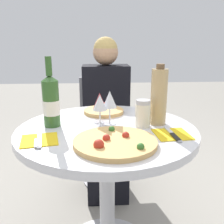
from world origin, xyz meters
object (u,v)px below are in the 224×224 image
chair_behind_diner (106,131)px  seated_diner (107,124)px  pizza_large (115,142)px  tall_carafe (159,96)px  dining_table (107,161)px  wine_bottle (51,101)px

chair_behind_diner → seated_diner: bearing=90.0°
pizza_large → tall_carafe: 0.37m
dining_table → tall_carafe: (0.26, 0.04, 0.32)m
dining_table → chair_behind_diner: chair_behind_diner is taller
seated_diner → tall_carafe: seated_diner is taller
seated_diner → wine_bottle: bearing=65.4°
pizza_large → wine_bottle: size_ratio=1.01×
chair_behind_diner → wine_bottle: (-0.29, -0.79, 0.45)m
seated_diner → chair_behind_diner: bearing=-90.0°
dining_table → chair_behind_diner: size_ratio=1.01×
chair_behind_diner → seated_diner: seated_diner is taller
chair_behind_diner → seated_diner: (-0.00, -0.15, 0.11)m
dining_table → wine_bottle: bearing=171.0°
pizza_large → seated_diner: bearing=89.6°
dining_table → tall_carafe: tall_carafe is taller
chair_behind_diner → pizza_large: (-0.01, -1.04, 0.34)m
dining_table → wine_bottle: (-0.27, 0.04, 0.31)m
seated_diner → wine_bottle: (-0.29, -0.64, 0.34)m
pizza_large → wine_bottle: bearing=138.9°
dining_table → tall_carafe: bearing=8.8°
dining_table → chair_behind_diner: 0.84m
seated_diner → pizza_large: size_ratio=3.48×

